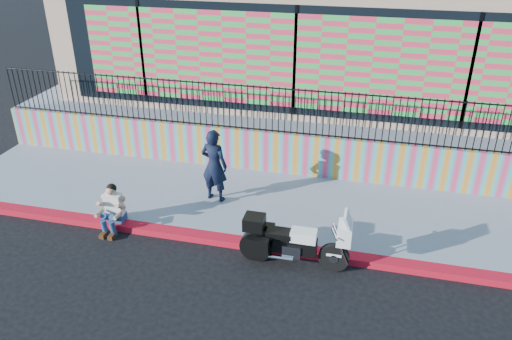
% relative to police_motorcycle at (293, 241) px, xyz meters
% --- Properties ---
extents(ground, '(90.00, 90.00, 0.00)m').
position_rel_police_motorcycle_xyz_m(ground, '(-0.81, 0.35, -0.56)').
color(ground, black).
rests_on(ground, ground).
extents(red_curb, '(16.00, 0.30, 0.15)m').
position_rel_police_motorcycle_xyz_m(red_curb, '(-0.81, 0.35, -0.48)').
color(red_curb, '#A80C25').
rests_on(red_curb, ground).
extents(sidewalk, '(16.00, 3.00, 0.15)m').
position_rel_police_motorcycle_xyz_m(sidewalk, '(-0.81, 2.00, -0.48)').
color(sidewalk, gray).
rests_on(sidewalk, ground).
extents(mural_wall, '(16.00, 0.20, 1.10)m').
position_rel_police_motorcycle_xyz_m(mural_wall, '(-0.81, 3.60, 0.14)').
color(mural_wall, '#D93965').
rests_on(mural_wall, sidewalk).
extents(metal_fence, '(15.80, 0.04, 1.20)m').
position_rel_police_motorcycle_xyz_m(metal_fence, '(-0.81, 3.60, 1.29)').
color(metal_fence, black).
rests_on(metal_fence, mural_wall).
extents(elevated_platform, '(16.00, 10.00, 1.25)m').
position_rel_police_motorcycle_xyz_m(elevated_platform, '(-0.81, 8.70, 0.07)').
color(elevated_platform, gray).
rests_on(elevated_platform, ground).
extents(storefront_building, '(14.00, 8.06, 4.00)m').
position_rel_police_motorcycle_xyz_m(storefront_building, '(-0.81, 8.48, 2.69)').
color(storefront_building, tan).
rests_on(storefront_building, elevated_platform).
extents(police_motorcycle, '(2.13, 0.70, 1.33)m').
position_rel_police_motorcycle_xyz_m(police_motorcycle, '(0.00, 0.00, 0.00)').
color(police_motorcycle, black).
rests_on(police_motorcycle, ground).
extents(police_officer, '(0.71, 0.53, 1.77)m').
position_rel_police_motorcycle_xyz_m(police_officer, '(-2.18, 1.84, 0.48)').
color(police_officer, black).
rests_on(police_officer, sidewalk).
extents(seated_man, '(0.54, 0.71, 1.06)m').
position_rel_police_motorcycle_xyz_m(seated_man, '(-4.00, 0.23, -0.11)').
color(seated_man, navy).
rests_on(seated_man, ground).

